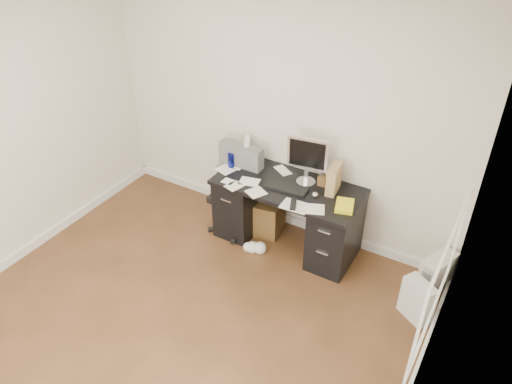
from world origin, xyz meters
TOP-DOWN VIEW (x-y plane):
  - ground at (0.00, 0.00)m, footprint 4.00×4.00m
  - room_shell at (0.03, 0.03)m, footprint 4.02×4.02m
  - desk at (0.30, 1.65)m, footprint 1.50×0.70m
  - loose_papers at (0.10, 1.60)m, footprint 1.10×0.60m
  - lcd_monitor at (0.44, 1.78)m, footprint 0.44×0.29m
  - keyboard at (0.32, 1.57)m, footprint 0.43×0.18m
  - computer_mouse at (0.63, 1.59)m, footprint 0.08×0.08m
  - travel_mug at (-0.39, 1.66)m, footprint 0.07×0.07m
  - white_binder at (-0.29, 1.83)m, footprint 0.21×0.26m
  - magazine_file at (0.73, 1.78)m, footprint 0.15×0.26m
  - pen_cup at (0.60, 1.83)m, footprint 0.11×0.11m
  - yellow_book at (0.94, 1.58)m, footprint 0.24×0.27m
  - paper_remote at (0.53, 1.36)m, footprint 0.28×0.23m
  - office_chair at (-0.31, 1.59)m, footprint 0.57×0.57m
  - pc_tower at (1.86, 1.75)m, footprint 0.30×0.43m
  - shopping_bag at (1.80, 1.31)m, footprint 0.37×0.34m
  - wicker_basket at (-0.03, 1.75)m, footprint 0.47×0.47m
  - desk_printer at (-0.18, 1.77)m, footprint 0.38×0.35m

SIDE VIEW (x-z plane):
  - ground at x=0.00m, z-range 0.00..0.00m
  - desk_printer at x=-0.18m, z-range 0.00..0.18m
  - pc_tower at x=1.86m, z-range 0.00..0.40m
  - wicker_basket at x=-0.03m, z-range 0.00..0.40m
  - shopping_bag at x=1.80m, z-range 0.00..0.41m
  - desk at x=0.30m, z-range 0.02..0.77m
  - office_chair at x=-0.31m, z-range 0.00..0.99m
  - loose_papers at x=0.10m, z-range 0.75..0.75m
  - paper_remote at x=0.53m, z-range 0.75..0.77m
  - keyboard at x=0.32m, z-range 0.75..0.77m
  - yellow_book at x=0.94m, z-range 0.75..0.79m
  - computer_mouse at x=0.63m, z-range 0.75..0.81m
  - travel_mug at x=-0.39m, z-range 0.75..0.90m
  - pen_cup at x=0.60m, z-range 0.75..1.01m
  - white_binder at x=-0.29m, z-range 0.75..1.02m
  - magazine_file at x=0.73m, z-range 0.75..1.03m
  - lcd_monitor at x=0.44m, z-range 0.75..1.27m
  - room_shell at x=0.03m, z-range 0.30..3.01m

